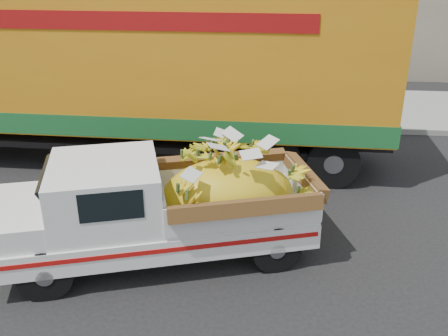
# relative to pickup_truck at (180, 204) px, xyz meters

# --- Properties ---
(ground) EXTENTS (100.00, 100.00, 0.00)m
(ground) POSITION_rel_pickup_truck_xyz_m (-2.04, 0.05, -0.91)
(ground) COLOR black
(ground) RESTS_ON ground
(curb) EXTENTS (60.00, 0.25, 0.15)m
(curb) POSITION_rel_pickup_truck_xyz_m (-2.04, 6.37, -0.83)
(curb) COLOR gray
(curb) RESTS_ON ground
(sidewalk) EXTENTS (60.00, 4.00, 0.14)m
(sidewalk) POSITION_rel_pickup_truck_xyz_m (-2.04, 8.47, -0.84)
(sidewalk) COLOR gray
(sidewalk) RESTS_ON ground
(building_left) EXTENTS (18.00, 6.00, 5.00)m
(building_left) POSITION_rel_pickup_truck_xyz_m (-10.04, 14.37, 1.59)
(building_left) COLOR gray
(building_left) RESTS_ON ground
(pickup_truck) EXTENTS (5.12, 3.09, 1.69)m
(pickup_truck) POSITION_rel_pickup_truck_xyz_m (0.00, 0.00, 0.00)
(pickup_truck) COLOR black
(pickup_truck) RESTS_ON ground
(semi_trailer) EXTENTS (12.02, 2.78, 3.80)m
(semi_trailer) POSITION_rel_pickup_truck_xyz_m (-1.96, 3.92, 1.21)
(semi_trailer) COLOR black
(semi_trailer) RESTS_ON ground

